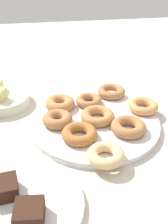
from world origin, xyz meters
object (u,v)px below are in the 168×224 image
object	(u,v)px
donut_6	(143,106)
brownie_far	(4,188)
donut_3	(106,155)
donut_8	(58,120)
donut_plate	(94,123)
donut_1	(60,103)
fruit_bowl	(2,99)
donut_5	(79,134)
donut_2	(88,101)
brownie_near	(29,213)
donut_7	(97,116)
cake_plate	(21,207)
donut_0	(128,127)
donut_4	(111,92)

from	to	relation	value
donut_6	brownie_far	xyz separation A→B (m)	(-0.26, 0.38, 0.00)
donut_3	donut_8	world-z (taller)	donut_8
donut_plate	donut_1	world-z (taller)	donut_1
donut_1	fruit_bowl	distance (m)	0.20
donut_1	donut_5	distance (m)	0.16
donut_2	brownie_far	size ratio (longest dim) A/B	1.50
donut_6	brownie_near	bearing A→B (deg)	134.70
donut_8	donut_plate	bearing A→B (deg)	-88.62
donut_2	fruit_bowl	xyz separation A→B (m)	(0.07, 0.27, -0.01)
donut_7	brownie_far	xyz separation A→B (m)	(-0.23, 0.23, 0.00)
donut_plate	cake_plate	size ratio (longest dim) A/B	1.48
donut_0	fruit_bowl	world-z (taller)	donut_0
donut_6	donut_7	world-z (taller)	donut_7
donut_plate	fruit_bowl	distance (m)	0.31
donut_2	donut_8	xyz separation A→B (m)	(-0.09, 0.10, 0.00)
donut_6	cake_plate	size ratio (longest dim) A/B	0.36
donut_6	fruit_bowl	size ratio (longest dim) A/B	0.49
brownie_far	cake_plate	bearing A→B (deg)	-135.00
donut_1	donut_8	bearing A→B (deg)	170.61
donut_1	brownie_near	distance (m)	0.39
donut_plate	donut_7	xyz separation A→B (m)	(0.00, -0.01, 0.02)
donut_3	donut_0	bearing A→B (deg)	-40.74
donut_6	fruit_bowl	world-z (taller)	donut_6
donut_3	donut_5	distance (m)	0.10
donut_6	donut_8	world-z (taller)	donut_8
donut_plate	donut_7	world-z (taller)	donut_7
donut_4	brownie_far	xyz separation A→B (m)	(-0.36, 0.31, 0.00)
donut_plate	donut_2	world-z (taller)	donut_2
donut_3	donut_6	bearing A→B (deg)	-39.37
donut_6	donut_7	xyz separation A→B (m)	(-0.03, 0.14, 0.00)
brownie_near	donut_0	bearing A→B (deg)	-47.95
donut_2	fruit_bowl	distance (m)	0.28
donut_3	fruit_bowl	size ratio (longest dim) A/B	0.48
donut_1	donut_7	distance (m)	0.13
donut_4	donut_7	xyz separation A→B (m)	(-0.14, 0.07, 0.00)
donut_1	brownie_near	size ratio (longest dim) A/B	1.65
donut_plate	donut_5	distance (m)	0.09
donut_plate	donut_4	size ratio (longest dim) A/B	4.05
donut_6	donut_8	bearing A→B (deg)	97.60
donut_2	donut_0	bearing A→B (deg)	-152.86
donut_plate	donut_5	world-z (taller)	donut_5
donut_4	brownie_far	world-z (taller)	brownie_far
donut_8	brownie_near	bearing A→B (deg)	165.81
cake_plate	brownie_far	xyz separation A→B (m)	(0.03, 0.03, 0.02)
donut_0	donut_5	bearing A→B (deg)	93.68
brownie_far	donut_0	bearing A→B (deg)	-61.91
donut_7	brownie_near	bearing A→B (deg)	147.91
donut_plate	donut_8	distance (m)	0.11
donut_1	donut_7	world-z (taller)	donut_1
donut_6	brownie_near	world-z (taller)	brownie_near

